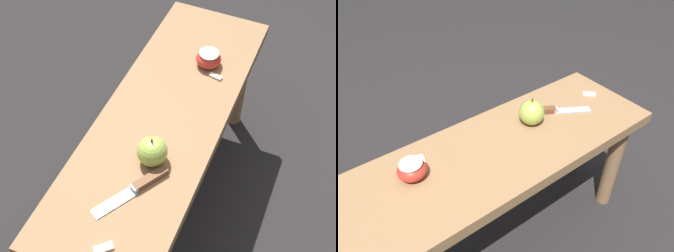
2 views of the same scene
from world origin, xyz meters
TOP-DOWN VIEW (x-y plane):
  - ground_plane at (0.00, 0.00)m, footprint 8.00×8.00m
  - wooden_bench at (0.00, 0.00)m, footprint 1.06×0.36m
  - knife at (-0.25, -0.04)m, footprint 0.21×0.14m
  - apple_whole at (-0.16, -0.04)m, footprint 0.08×0.08m
  - apple_cut at (0.26, -0.05)m, footprint 0.08×0.08m
  - apple_slice_near_knife at (0.21, -0.09)m, footprint 0.02×0.04m
  - apple_slice_center at (-0.44, -0.03)m, footprint 0.05×0.05m

SIDE VIEW (x-z plane):
  - ground_plane at x=0.00m, z-range 0.00..0.00m
  - wooden_bench at x=0.00m, z-range 0.15..0.64m
  - apple_slice_center at x=-0.44m, z-range 0.48..0.49m
  - apple_slice_near_knife at x=0.21m, z-range 0.48..0.49m
  - knife at x=-0.25m, z-range 0.48..0.50m
  - apple_cut at x=0.26m, z-range 0.48..0.54m
  - apple_whole at x=-0.16m, z-range 0.48..0.57m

